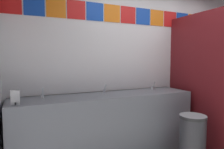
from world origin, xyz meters
The scene contains 9 objects.
wall_back centered at (0.00, 1.51, 1.33)m, with size 4.47×0.09×2.64m.
vanity_counter centered at (-0.91, 1.18, 0.45)m, with size 2.55×0.58×0.87m.
faucet_left centered at (-1.76, 1.27, 0.92)m, with size 0.04×0.10×0.14m.
faucet_center centered at (-0.91, 1.27, 0.92)m, with size 0.04×0.10×0.14m.
faucet_right centered at (-0.06, 1.27, 0.92)m, with size 0.04×0.10×0.14m.
soap_dispenser centered at (-2.06, 1.01, 0.95)m, with size 0.09×0.09×0.16m.
stall_divider centered at (0.64, 0.55, 1.03)m, with size 0.92×1.34×2.06m.
toilet centered at (1.03, 1.02, 0.30)m, with size 0.39×0.49×0.74m.
trash_bin centered at (0.04, 0.52, 0.32)m, with size 0.34×0.34×0.63m.
Camera 1 is at (-1.98, -1.39, 1.37)m, focal length 32.19 mm.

